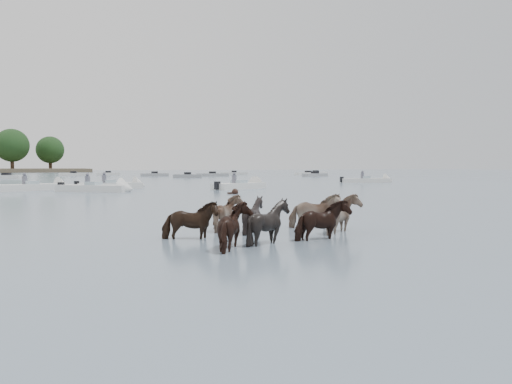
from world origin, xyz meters
name	(u,v)px	position (x,y,z in m)	size (l,w,h in m)	color
ground	(194,238)	(0.00, 0.00, 0.00)	(400.00, 400.00, 0.00)	slate
pony_herd	(274,221)	(1.94, -0.62, 0.40)	(5.74, 4.41, 1.28)	black
swimming_pony	(234,192)	(8.03, 18.19, 0.10)	(0.72, 0.44, 0.44)	black
motorboat_a	(41,187)	(-3.51, 28.52, 0.23)	(5.69, 3.70, 1.92)	silver
motorboat_b	(104,189)	(0.52, 24.29, 0.23)	(5.45, 4.41, 1.92)	silver
motorboat_c	(119,186)	(2.27, 29.15, 0.23)	(5.72, 2.23, 1.92)	silver
motorboat_d	(246,186)	(11.45, 24.65, 0.23)	(5.32, 3.55, 1.92)	silver
motorboat_e	(372,181)	(29.54, 32.59, 0.22)	(5.95, 3.17, 1.92)	silver
distant_flotilla	(65,175)	(0.34, 78.46, 0.26)	(107.98, 28.18, 0.93)	gray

